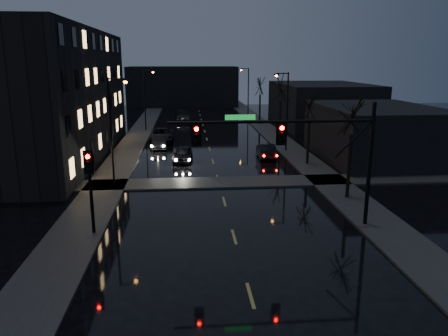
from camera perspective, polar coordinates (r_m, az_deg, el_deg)
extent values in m
plane|color=black|center=(16.51, 4.54, -19.72)|extent=(160.00, 160.00, 0.00)
cube|color=#2D2D2B|center=(49.76, -11.93, 3.04)|extent=(3.00, 140.00, 0.12)
cube|color=#2D2D2B|center=(50.58, 7.58, 3.39)|extent=(3.00, 140.00, 0.12)
cube|color=#2D2D2B|center=(33.39, -0.64, -1.91)|extent=(40.00, 3.00, 0.12)
cube|color=black|center=(45.88, -23.13, 8.84)|extent=(12.00, 30.00, 12.00)
cube|color=black|center=(43.92, 19.22, 4.39)|extent=(10.00, 14.00, 5.00)
cube|color=black|center=(64.83, 12.60, 8.08)|extent=(12.00, 18.00, 6.00)
cube|color=black|center=(91.70, -5.43, 10.56)|extent=(22.00, 10.00, 8.00)
cylinder|color=black|center=(25.30, 18.48, 0.29)|extent=(0.22, 0.22, 7.00)
cylinder|color=black|center=(23.21, 6.32, 6.03)|extent=(11.00, 0.16, 0.16)
cylinder|color=black|center=(24.63, 16.60, 3.64)|extent=(2.05, 0.10, 2.05)
cube|color=#0C591E|center=(22.91, 2.13, 6.64)|extent=(1.60, 0.04, 0.28)
cube|color=black|center=(22.87, -3.63, 4.33)|extent=(0.35, 0.28, 1.05)
sphere|color=#FF0705|center=(22.66, -3.63, 5.09)|extent=(0.22, 0.22, 0.22)
cube|color=black|center=(23.41, 7.48, 4.46)|extent=(0.35, 0.28, 1.05)
sphere|color=#FF0705|center=(23.20, 7.59, 5.20)|extent=(0.22, 0.22, 0.22)
cylinder|color=black|center=(24.13, -16.95, -3.44)|extent=(0.18, 0.18, 4.40)
cube|color=black|center=(23.68, -17.26, 0.72)|extent=(0.35, 0.28, 1.05)
sphere|color=#FF0705|center=(23.45, -17.39, 1.42)|extent=(0.22, 0.22, 0.22)
cylinder|color=black|center=(30.39, 16.01, 0.13)|extent=(0.24, 0.24, 4.40)
cylinder|color=black|center=(39.71, 10.93, 3.34)|extent=(0.24, 0.24, 4.12)
cylinder|color=black|center=(51.17, 7.31, 6.10)|extent=(0.24, 0.24, 4.68)
cylinder|color=black|center=(64.84, 4.70, 7.60)|extent=(0.24, 0.24, 4.29)
cylinder|color=black|center=(32.41, -14.52, 4.31)|extent=(0.16, 0.16, 8.00)
cylinder|color=black|center=(31.94, -13.86, 11.26)|extent=(1.20, 0.10, 0.10)
cube|color=black|center=(31.86, -12.77, 11.13)|extent=(0.50, 0.25, 0.15)
sphere|color=orange|center=(31.86, -12.76, 10.95)|extent=(0.28, 0.28, 0.28)
cylinder|color=black|center=(59.02, -10.31, 8.63)|extent=(0.16, 0.16, 8.00)
cylinder|color=black|center=(58.76, -9.88, 12.44)|extent=(1.20, 0.10, 0.10)
cube|color=black|center=(58.72, -9.28, 12.36)|extent=(0.50, 0.25, 0.15)
sphere|color=orange|center=(58.72, -9.28, 12.27)|extent=(0.28, 0.28, 0.28)
cylinder|color=black|center=(45.02, 8.23, 7.16)|extent=(0.16, 0.16, 8.00)
cylinder|color=black|center=(44.62, 7.64, 12.14)|extent=(1.20, 0.10, 0.10)
cube|color=black|center=(44.49, 6.87, 12.03)|extent=(0.50, 0.25, 0.15)
sphere|color=orange|center=(44.50, 6.86, 11.90)|extent=(0.28, 0.28, 0.28)
cylinder|color=black|center=(72.46, 3.19, 9.75)|extent=(0.16, 0.16, 8.00)
cylinder|color=black|center=(72.21, 2.75, 12.84)|extent=(1.20, 0.10, 0.10)
cube|color=black|center=(72.13, 2.26, 12.76)|extent=(0.50, 0.25, 0.15)
sphere|color=orange|center=(72.13, 2.26, 12.69)|extent=(0.28, 0.28, 0.28)
imported|color=black|center=(40.66, -5.41, 1.85)|extent=(2.00, 4.34, 1.44)
imported|color=black|center=(47.26, -8.52, 3.43)|extent=(1.85, 4.43, 1.43)
imported|color=black|center=(50.92, -8.14, 4.28)|extent=(2.70, 5.73, 1.58)
imported|color=black|center=(68.49, -5.41, 6.81)|extent=(2.71, 5.82, 1.65)
imported|color=black|center=(42.10, 5.52, 2.25)|extent=(1.72, 4.40, 1.43)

